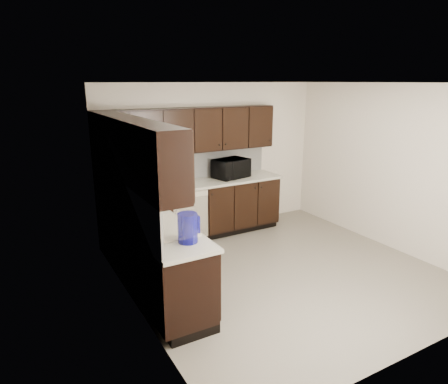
% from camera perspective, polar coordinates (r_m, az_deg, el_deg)
% --- Properties ---
extents(floor, '(4.00, 4.00, 0.00)m').
position_cam_1_polar(floor, '(5.64, 8.19, -11.15)').
color(floor, gray).
rests_on(floor, ground).
extents(ceiling, '(4.00, 4.00, 0.00)m').
position_cam_1_polar(ceiling, '(5.04, 9.32, 15.14)').
color(ceiling, white).
rests_on(ceiling, wall_back).
extents(wall_back, '(4.00, 0.02, 2.50)m').
position_cam_1_polar(wall_back, '(6.85, -1.63, 4.88)').
color(wall_back, beige).
rests_on(wall_back, floor).
extents(wall_left, '(0.02, 4.00, 2.50)m').
position_cam_1_polar(wall_left, '(4.30, -12.81, -2.01)').
color(wall_left, beige).
rests_on(wall_left, floor).
extents(wall_right, '(0.02, 4.00, 2.50)m').
position_cam_1_polar(wall_right, '(6.60, 22.57, 3.28)').
color(wall_right, beige).
rests_on(wall_right, floor).
extents(wall_front, '(4.00, 0.02, 2.50)m').
position_cam_1_polar(wall_front, '(3.91, 27.08, -5.22)').
color(wall_front, beige).
rests_on(wall_front, floor).
extents(lower_cabinets, '(3.00, 2.80, 0.90)m').
position_cam_1_polar(lower_cabinets, '(5.88, -6.21, -5.51)').
color(lower_cabinets, black).
rests_on(lower_cabinets, floor).
extents(countertop, '(3.03, 2.83, 0.04)m').
position_cam_1_polar(countertop, '(5.72, -6.37, -0.78)').
color(countertop, '#B7B29F').
rests_on(countertop, lower_cabinets).
extents(backsplash, '(3.00, 2.80, 0.48)m').
position_cam_1_polar(backsplash, '(5.77, -9.19, 1.93)').
color(backsplash, silver).
rests_on(backsplash, countertop).
extents(upper_cabinets, '(3.00, 2.80, 0.70)m').
position_cam_1_polar(upper_cabinets, '(5.59, -7.92, 7.72)').
color(upper_cabinets, black).
rests_on(upper_cabinets, wall_back).
extents(dishwasher, '(0.58, 0.04, 0.78)m').
position_cam_1_polar(dishwasher, '(6.21, -4.75, -3.01)').
color(dishwasher, beige).
rests_on(dishwasher, lower_cabinets).
extents(sink, '(0.54, 0.82, 0.42)m').
position_cam_1_polar(sink, '(4.51, -8.59, -5.95)').
color(sink, beige).
rests_on(sink, countertop).
extents(microwave, '(0.65, 0.51, 0.32)m').
position_cam_1_polar(microwave, '(6.73, 1.01, 3.39)').
color(microwave, black).
rests_on(microwave, countertop).
extents(soap_bottle_a, '(0.10, 0.10, 0.22)m').
position_cam_1_polar(soap_bottle_a, '(5.02, -9.61, -1.68)').
color(soap_bottle_a, gray).
rests_on(soap_bottle_a, countertop).
extents(soap_bottle_b, '(0.09, 0.09, 0.21)m').
position_cam_1_polar(soap_bottle_b, '(4.17, -9.61, -5.40)').
color(soap_bottle_b, gray).
rests_on(soap_bottle_b, countertop).
extents(toaster_oven, '(0.42, 0.36, 0.23)m').
position_cam_1_polar(toaster_oven, '(6.01, -15.19, 0.89)').
color(toaster_oven, silver).
rests_on(toaster_oven, countertop).
extents(storage_bin, '(0.55, 0.42, 0.21)m').
position_cam_1_polar(storage_bin, '(5.60, -13.57, -0.18)').
color(storage_bin, white).
rests_on(storage_bin, countertop).
extents(blue_pitcher, '(0.23, 0.23, 0.31)m').
position_cam_1_polar(blue_pitcher, '(4.06, -5.21, -5.12)').
color(blue_pitcher, '#0E0D80').
rests_on(blue_pitcher, countertop).
extents(teal_tumbler, '(0.09, 0.09, 0.18)m').
position_cam_1_polar(teal_tumbler, '(5.73, -12.24, 0.15)').
color(teal_tumbler, '#0D8F99').
rests_on(teal_tumbler, countertop).
extents(paper_towel_roll, '(0.17, 0.17, 0.33)m').
position_cam_1_polar(paper_towel_roll, '(5.05, -10.11, -0.97)').
color(paper_towel_roll, silver).
rests_on(paper_towel_roll, countertop).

